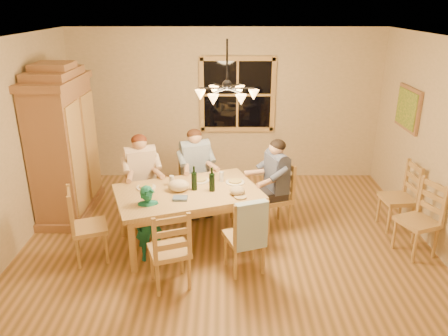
{
  "coord_description": "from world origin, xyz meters",
  "views": [
    {
      "loc": [
        -0.03,
        -5.2,
        3.11
      ],
      "look_at": [
        -0.04,
        0.1,
        1.07
      ],
      "focal_mm": 35.0,
      "sensor_mm": 36.0,
      "label": 1
    }
  ],
  "objects_px": {
    "chair_near_right": "(244,248)",
    "armoire": "(64,148)",
    "chair_end_left": "(91,238)",
    "chair_end_right": "(274,208)",
    "dining_table": "(188,198)",
    "chair_spare_front": "(416,232)",
    "chair_spare_back": "(396,208)",
    "wine_bottle_b": "(212,179)",
    "chair_far_right": "(196,193)",
    "chandelier": "(227,93)",
    "chair_near_left": "(170,262)",
    "wine_bottle_a": "(194,178)",
    "child": "(150,224)",
    "chair_far_left": "(144,201)",
    "adult_plaid_man": "(195,161)",
    "adult_woman": "(141,167)",
    "adult_slate_man": "(276,173)"
  },
  "relations": [
    {
      "from": "chair_near_right",
      "to": "armoire",
      "type": "bearing_deg",
      "value": 129.28
    },
    {
      "from": "chair_end_left",
      "to": "chair_end_right",
      "type": "relative_size",
      "value": 1.0
    },
    {
      "from": "dining_table",
      "to": "chair_spare_front",
      "type": "height_order",
      "value": "chair_spare_front"
    },
    {
      "from": "chair_spare_back",
      "to": "wine_bottle_b",
      "type": "bearing_deg",
      "value": 94.12
    },
    {
      "from": "dining_table",
      "to": "armoire",
      "type": "bearing_deg",
      "value": 154.24
    },
    {
      "from": "chair_far_right",
      "to": "chair_near_right",
      "type": "bearing_deg",
      "value": 93.37
    },
    {
      "from": "chandelier",
      "to": "wine_bottle_b",
      "type": "xyz_separation_m",
      "value": [
        -0.19,
        0.07,
        -1.15
      ]
    },
    {
      "from": "chandelier",
      "to": "chair_end_left",
      "type": "distance_m",
      "value": 2.5
    },
    {
      "from": "chair_near_left",
      "to": "wine_bottle_a",
      "type": "xyz_separation_m",
      "value": [
        0.23,
        1.02,
        0.62
      ]
    },
    {
      "from": "wine_bottle_b",
      "to": "chair_spare_back",
      "type": "distance_m",
      "value": 2.75
    },
    {
      "from": "chair_end_right",
      "to": "child",
      "type": "xyz_separation_m",
      "value": [
        -1.65,
        -0.86,
        0.2
      ]
    },
    {
      "from": "dining_table",
      "to": "chair_spare_back",
      "type": "relative_size",
      "value": 2.14
    },
    {
      "from": "armoire",
      "to": "chair_far_left",
      "type": "height_order",
      "value": "armoire"
    },
    {
      "from": "adult_plaid_man",
      "to": "armoire",
      "type": "bearing_deg",
      "value": -19.05
    },
    {
      "from": "dining_table",
      "to": "chair_end_left",
      "type": "bearing_deg",
      "value": -160.31
    },
    {
      "from": "dining_table",
      "to": "chair_spare_back",
      "type": "bearing_deg",
      "value": 7.95
    },
    {
      "from": "armoire",
      "to": "wine_bottle_b",
      "type": "distance_m",
      "value": 2.41
    },
    {
      "from": "adult_woman",
      "to": "child",
      "type": "distance_m",
      "value": 1.18
    },
    {
      "from": "adult_slate_man",
      "to": "chair_spare_front",
      "type": "distance_m",
      "value": 1.98
    },
    {
      "from": "chair_spare_back",
      "to": "chair_far_right",
      "type": "bearing_deg",
      "value": 75.02
    },
    {
      "from": "chair_far_right",
      "to": "wine_bottle_b",
      "type": "xyz_separation_m",
      "value": [
        0.28,
        -0.94,
        0.62
      ]
    },
    {
      "from": "armoire",
      "to": "wine_bottle_a",
      "type": "height_order",
      "value": "armoire"
    },
    {
      "from": "chair_near_right",
      "to": "wine_bottle_a",
      "type": "distance_m",
      "value": 1.14
    },
    {
      "from": "armoire",
      "to": "wine_bottle_a",
      "type": "xyz_separation_m",
      "value": [
        1.99,
        -0.88,
        -0.13
      ]
    },
    {
      "from": "chair_far_right",
      "to": "adult_plaid_man",
      "type": "distance_m",
      "value": 0.54
    },
    {
      "from": "adult_plaid_man",
      "to": "adult_slate_man",
      "type": "bearing_deg",
      "value": 136.64
    },
    {
      "from": "chair_far_right",
      "to": "chair_end_right",
      "type": "xyz_separation_m",
      "value": [
        1.16,
        -0.51,
        0.0
      ]
    },
    {
      "from": "adult_woman",
      "to": "chair_end_left",
      "type": "bearing_deg",
      "value": 46.74
    },
    {
      "from": "dining_table",
      "to": "chair_end_right",
      "type": "xyz_separation_m",
      "value": [
        1.21,
        0.43,
        -0.36
      ]
    },
    {
      "from": "armoire",
      "to": "chair_end_right",
      "type": "distance_m",
      "value": 3.24
    },
    {
      "from": "chair_near_right",
      "to": "wine_bottle_b",
      "type": "xyz_separation_m",
      "value": [
        -0.4,
        0.67,
        0.62
      ]
    },
    {
      "from": "chair_near_left",
      "to": "adult_woman",
      "type": "bearing_deg",
      "value": 90.0
    },
    {
      "from": "chair_far_right",
      "to": "chair_spare_front",
      "type": "relative_size",
      "value": 1.0
    },
    {
      "from": "dining_table",
      "to": "wine_bottle_b",
      "type": "height_order",
      "value": "wine_bottle_b"
    },
    {
      "from": "chair_far_left",
      "to": "adult_plaid_man",
      "type": "height_order",
      "value": "adult_plaid_man"
    },
    {
      "from": "chair_end_right",
      "to": "adult_woman",
      "type": "bearing_deg",
      "value": 63.43
    },
    {
      "from": "wine_bottle_a",
      "to": "chair_near_left",
      "type": "bearing_deg",
      "value": -102.64
    },
    {
      "from": "adult_woman",
      "to": "adult_slate_man",
      "type": "distance_m",
      "value": 1.95
    },
    {
      "from": "chair_end_right",
      "to": "chair_end_left",
      "type": "bearing_deg",
      "value": 90.0
    },
    {
      "from": "chair_spare_front",
      "to": "chair_spare_back",
      "type": "distance_m",
      "value": 0.7
    },
    {
      "from": "adult_plaid_man",
      "to": "wine_bottle_a",
      "type": "distance_m",
      "value": 0.9
    },
    {
      "from": "chair_near_left",
      "to": "adult_woman",
      "type": "relative_size",
      "value": 1.13
    },
    {
      "from": "chair_end_left",
      "to": "adult_woman",
      "type": "bearing_deg",
      "value": 136.74
    },
    {
      "from": "chair_near_right",
      "to": "wine_bottle_a",
      "type": "relative_size",
      "value": 3.0
    },
    {
      "from": "chair_spare_front",
      "to": "adult_plaid_man",
      "type": "bearing_deg",
      "value": 45.25
    },
    {
      "from": "chandelier",
      "to": "adult_woman",
      "type": "height_order",
      "value": "chandelier"
    },
    {
      "from": "chair_end_right",
      "to": "adult_slate_man",
      "type": "distance_m",
      "value": 0.54
    },
    {
      "from": "wine_bottle_b",
      "to": "child",
      "type": "bearing_deg",
      "value": -150.75
    },
    {
      "from": "adult_slate_man",
      "to": "adult_plaid_man",
      "type": "bearing_deg",
      "value": 46.64
    },
    {
      "from": "adult_slate_man",
      "to": "child",
      "type": "bearing_deg",
      "value": 97.85
    }
  ]
}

